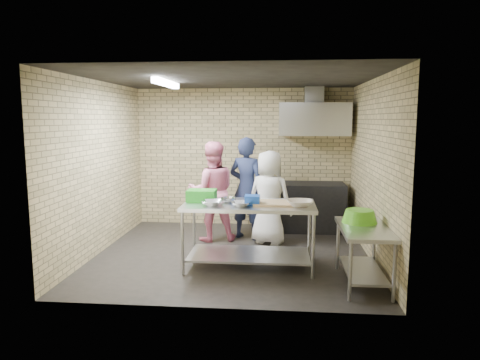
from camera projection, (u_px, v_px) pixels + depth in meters
The scene contains 26 objects.
floor at pixel (233, 254), 6.91m from camera, with size 4.20×4.20×0.00m, color black.
ceiling at pixel (232, 79), 6.53m from camera, with size 4.20×4.20×0.00m, color black.
back_wall at pixel (243, 157), 8.69m from camera, with size 4.20×0.06×2.70m, color tan.
front_wall at pixel (212, 189), 4.75m from camera, with size 4.20×0.06×2.70m, color tan.
left_wall at pixel (100, 167), 6.91m from camera, with size 0.06×4.00×2.70m, color tan.
right_wall at pixel (373, 170), 6.53m from camera, with size 0.06×4.00×2.70m, color tan.
prep_table at pixel (249, 235), 6.26m from camera, with size 1.85×0.92×0.92m, color silver.
side_counter at pixel (363, 256), 5.61m from camera, with size 0.60×1.20×0.75m, color silver.
stove at pixel (312, 207), 8.35m from camera, with size 1.20×0.70×0.90m, color black.
range_hood at pixel (314, 119), 8.17m from camera, with size 1.30×0.60×0.60m, color silver.
hood_duct at pixel (314, 95), 8.26m from camera, with size 0.35×0.30×0.30m, color #A5A8AD.
wall_shelf at pixel (329, 129), 8.36m from camera, with size 0.80×0.20×0.04m, color #3F2B19.
fluorescent_fixture at pixel (166, 83), 6.63m from camera, with size 0.10×1.25×0.08m, color white.
green_crate at pixel (202, 195), 6.37m from camera, with size 0.41×0.31×0.16m, color #1D9D1D.
blue_tub at pixel (252, 200), 6.08m from camera, with size 0.21×0.21×0.13m, color #1748AF.
cutting_board at pixel (274, 203), 6.14m from camera, with size 0.56×0.43×0.03m, color tan.
mixing_bowl_a at pixel (212, 203), 6.04m from camera, with size 0.29×0.29×0.07m, color #B5B8BC.
mixing_bowl_b at pixel (229, 200), 6.27m from camera, with size 0.22×0.22×0.07m, color #B4B7BB.
mixing_bowl_c at pixel (241, 204), 5.98m from camera, with size 0.27×0.27×0.07m, color #B3B7BB.
ceramic_bowl at pixel (300, 203), 5.98m from camera, with size 0.35×0.35×0.09m, color beige.
green_basin at pixel (360, 216), 5.79m from camera, with size 0.46×0.46×0.17m, color #59C626, non-canonical shape.
bottle_red at pixel (316, 123), 8.37m from camera, with size 0.07×0.07×0.18m, color #B22619.
bottle_green at pixel (337, 124), 8.33m from camera, with size 0.06×0.06×0.15m, color green.
man_navy at pixel (247, 188), 7.72m from camera, with size 0.66×0.43×1.80m, color #141D34.
woman_pink at pixel (212, 191), 7.60m from camera, with size 0.84×0.65×1.72m, color pink.
woman_white at pixel (269, 198), 7.40m from camera, with size 0.78×0.50×1.59m, color white.
Camera 1 is at (0.72, -6.64, 2.10)m, focal length 32.92 mm.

